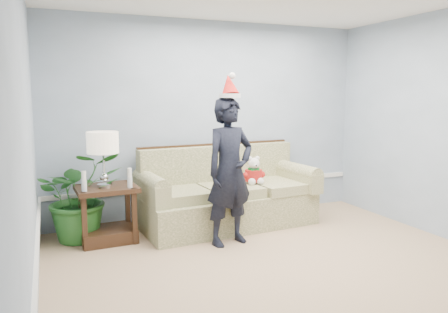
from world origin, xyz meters
The scene contains 10 objects.
room_shell centered at (0.00, 0.00, 1.35)m, with size 4.54×5.04×2.74m.
wainscot_trim centered at (-1.18, 1.18, 0.45)m, with size 4.49×4.99×0.06m.
sofa centered at (0.04, 2.04, 0.37)m, with size 2.31×1.13×1.05m.
side_table centered at (-1.50, 1.94, 0.26)m, with size 0.71×0.61×0.66m.
table_lamp centered at (-1.53, 1.92, 1.14)m, with size 0.36×0.36×0.64m.
candle_pair centered at (-1.51, 1.76, 0.76)m, with size 0.55×0.06×0.23m.
houseplant centered at (-1.78, 2.11, 0.53)m, with size 0.96×0.83×1.06m, color #246123.
man centered at (-0.21, 1.34, 0.84)m, with size 0.61×0.40×1.68m, color black.
santa_hat centered at (-0.21, 1.35, 1.80)m, with size 0.25×0.28×0.28m.
teddy_bear centered at (0.38, 1.90, 0.68)m, with size 0.25×0.27×0.37m.
Camera 1 is at (-2.11, -3.16, 1.72)m, focal length 35.00 mm.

